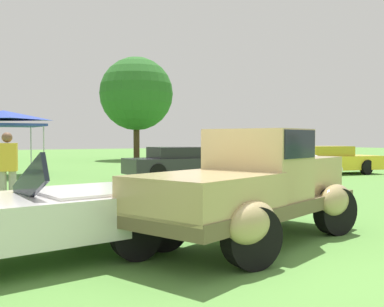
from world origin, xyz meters
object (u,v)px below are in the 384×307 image
object	(u,v)px
spectator_by_row	(7,169)
show_car_yellow	(329,160)
neighbor_convertible	(19,217)
canopy_tent_center_field	(4,117)
show_car_charcoal	(178,163)
feature_pickup_truck	(255,185)

from	to	relation	value
spectator_by_row	show_car_yellow	bearing A→B (deg)	15.61
show_car_yellow	neighbor_convertible	bearing A→B (deg)	-149.83
show_car_yellow	canopy_tent_center_field	distance (m)	13.86
show_car_charcoal	canopy_tent_center_field	distance (m)	7.50
neighbor_convertible	show_car_yellow	size ratio (longest dim) A/B	0.98
show_car_charcoal	show_car_yellow	bearing A→B (deg)	-12.58
spectator_by_row	canopy_tent_center_field	distance (m)	9.95
feature_pickup_truck	show_car_charcoal	bearing A→B (deg)	67.54
show_car_yellow	spectator_by_row	world-z (taller)	spectator_by_row
feature_pickup_truck	spectator_by_row	distance (m)	5.68
neighbor_convertible	show_car_charcoal	world-z (taller)	neighbor_convertible
show_car_charcoal	show_car_yellow	xyz separation A→B (m)	(6.64, -1.48, 0.00)
feature_pickup_truck	show_car_yellow	distance (m)	13.97
show_car_charcoal	canopy_tent_center_field	world-z (taller)	canopy_tent_center_field
neighbor_convertible	spectator_by_row	bearing A→B (deg)	83.61
feature_pickup_truck	show_car_charcoal	size ratio (longest dim) A/B	1.06
neighbor_convertible	show_car_charcoal	distance (m)	12.26
neighbor_convertible	show_car_yellow	world-z (taller)	neighbor_convertible
neighbor_convertible	canopy_tent_center_field	xyz separation A→B (m)	(1.74, 14.16, 1.84)
show_car_yellow	spectator_by_row	bearing A→B (deg)	-164.39
show_car_charcoal	spectator_by_row	distance (m)	8.78
neighbor_convertible	feature_pickup_truck	bearing A→B (deg)	-9.69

